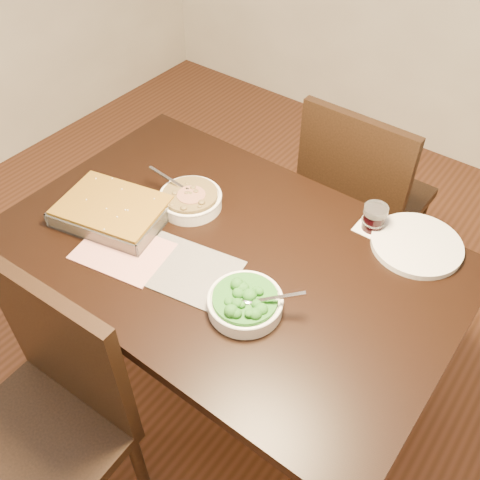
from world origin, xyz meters
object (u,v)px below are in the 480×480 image
(dinner_plate, at_px, (417,245))
(chair_far, at_px, (359,195))
(wine_tumbler, at_px, (374,217))
(chair_near, at_px, (46,415))
(stew_bowl, at_px, (190,199))
(baking_dish, at_px, (113,211))
(broccoli_bowl, at_px, (245,302))
(table, at_px, (228,270))

(dinner_plate, xyz_separation_m, chair_far, (-0.36, 0.37, -0.23))
(wine_tumbler, height_order, dinner_plate, wine_tumbler)
(dinner_plate, distance_m, chair_near, 1.19)
(stew_bowl, relative_size, chair_near, 0.24)
(stew_bowl, distance_m, chair_near, 0.78)
(stew_bowl, bearing_deg, baking_dish, -129.01)
(stew_bowl, relative_size, broccoli_bowl, 1.08)
(chair_far, bearing_deg, wine_tumbler, 119.49)
(table, height_order, baking_dish, baking_dish)
(table, height_order, chair_far, chair_far)
(broccoli_bowl, bearing_deg, chair_far, 95.24)
(table, height_order, chair_near, chair_near)
(chair_far, bearing_deg, broccoli_bowl, 95.80)
(broccoli_bowl, xyz_separation_m, chair_far, (-0.08, 0.89, -0.25))
(table, xyz_separation_m, chair_near, (-0.13, -0.65, -0.12))
(chair_near, bearing_deg, broccoli_bowl, 55.03)
(broccoli_bowl, bearing_deg, stew_bowl, 149.56)
(wine_tumbler, relative_size, dinner_plate, 0.31)
(baking_dish, bearing_deg, table, 3.53)
(stew_bowl, relative_size, baking_dish, 0.60)
(table, height_order, wine_tumbler, wine_tumbler)
(table, relative_size, dinner_plate, 5.01)
(wine_tumbler, bearing_deg, baking_dish, -146.11)
(chair_near, bearing_deg, table, 75.87)
(wine_tumbler, bearing_deg, broccoli_bowl, -104.12)
(table, distance_m, chair_far, 0.75)
(wine_tumbler, distance_m, chair_far, 0.51)
(stew_bowl, xyz_separation_m, baking_dish, (-0.16, -0.20, 0.00))
(table, xyz_separation_m, stew_bowl, (-0.22, 0.08, 0.12))
(table, relative_size, broccoli_bowl, 6.45)
(dinner_plate, bearing_deg, table, -141.89)
(table, height_order, dinner_plate, dinner_plate)
(baking_dish, distance_m, dinner_plate, 0.97)
(baking_dish, height_order, chair_near, chair_near)
(broccoli_bowl, relative_size, chair_far, 0.23)
(chair_near, bearing_deg, chair_far, 77.75)
(baking_dish, relative_size, wine_tumbler, 4.53)
(broccoli_bowl, distance_m, baking_dish, 0.57)
(stew_bowl, xyz_separation_m, broccoli_bowl, (0.41, -0.24, -0.00))
(chair_far, bearing_deg, table, 82.64)
(table, xyz_separation_m, baking_dish, (-0.38, -0.11, 0.13))
(table, xyz_separation_m, wine_tumbler, (0.31, 0.35, 0.14))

